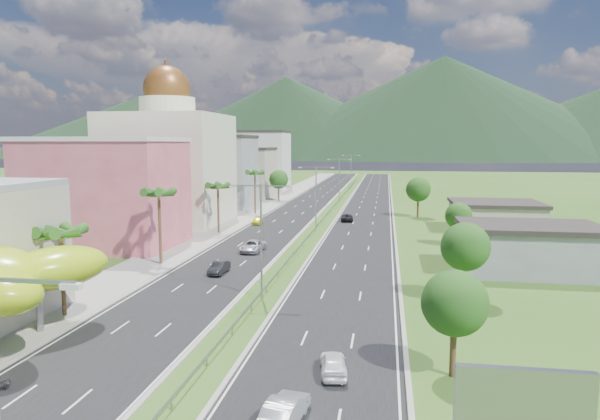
% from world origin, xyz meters
% --- Properties ---
extents(ground, '(500.00, 500.00, 0.00)m').
position_xyz_m(ground, '(0.00, 0.00, 0.00)').
color(ground, '#2D5119').
rests_on(ground, ground).
extents(road_left, '(11.00, 260.00, 0.04)m').
position_xyz_m(road_left, '(-7.50, 90.00, 0.02)').
color(road_left, black).
rests_on(road_left, ground).
extents(road_right, '(11.00, 260.00, 0.04)m').
position_xyz_m(road_right, '(7.50, 90.00, 0.02)').
color(road_right, black).
rests_on(road_right, ground).
extents(sidewalk_left, '(7.00, 260.00, 0.12)m').
position_xyz_m(sidewalk_left, '(-17.00, 90.00, 0.06)').
color(sidewalk_left, gray).
rests_on(sidewalk_left, ground).
extents(median_guardrail, '(0.10, 216.06, 0.76)m').
position_xyz_m(median_guardrail, '(0.00, 71.99, 0.62)').
color(median_guardrail, gray).
rests_on(median_guardrail, ground).
extents(streetlight_median_b, '(6.04, 0.25, 11.00)m').
position_xyz_m(streetlight_median_b, '(0.00, 10.00, 6.75)').
color(streetlight_median_b, gray).
rests_on(streetlight_median_b, ground).
extents(streetlight_median_c, '(6.04, 0.25, 11.00)m').
position_xyz_m(streetlight_median_c, '(0.00, 50.00, 6.75)').
color(streetlight_median_c, gray).
rests_on(streetlight_median_c, ground).
extents(streetlight_median_d, '(6.04, 0.25, 11.00)m').
position_xyz_m(streetlight_median_d, '(0.00, 95.00, 6.75)').
color(streetlight_median_d, gray).
rests_on(streetlight_median_d, ground).
extents(streetlight_median_e, '(6.04, 0.25, 11.00)m').
position_xyz_m(streetlight_median_e, '(0.00, 140.00, 6.75)').
color(streetlight_median_e, gray).
rests_on(streetlight_median_e, ground).
extents(pink_shophouse, '(20.00, 15.00, 15.00)m').
position_xyz_m(pink_shophouse, '(-28.00, 32.00, 7.50)').
color(pink_shophouse, '#C24F60').
rests_on(pink_shophouse, ground).
extents(domed_building, '(20.00, 20.00, 28.70)m').
position_xyz_m(domed_building, '(-28.00, 55.00, 11.35)').
color(domed_building, beige).
rests_on(domed_building, ground).
extents(midrise_grey, '(16.00, 15.00, 16.00)m').
position_xyz_m(midrise_grey, '(-27.00, 80.00, 8.00)').
color(midrise_grey, gray).
rests_on(midrise_grey, ground).
extents(midrise_beige, '(16.00, 15.00, 13.00)m').
position_xyz_m(midrise_beige, '(-27.00, 102.00, 6.50)').
color(midrise_beige, '#A09784').
rests_on(midrise_beige, ground).
extents(midrise_white, '(16.00, 15.00, 18.00)m').
position_xyz_m(midrise_white, '(-27.00, 125.00, 9.00)').
color(midrise_white, silver).
rests_on(midrise_white, ground).
extents(billboard, '(5.20, 0.35, 6.20)m').
position_xyz_m(billboard, '(17.00, -18.00, 4.42)').
color(billboard, gray).
rests_on(billboard, ground).
extents(shed_near, '(15.00, 10.00, 5.00)m').
position_xyz_m(shed_near, '(28.00, 25.00, 2.50)').
color(shed_near, gray).
rests_on(shed_near, ground).
extents(shed_far, '(14.00, 12.00, 4.40)m').
position_xyz_m(shed_far, '(30.00, 55.00, 2.20)').
color(shed_far, '#A09784').
rests_on(shed_far, ground).
extents(palm_tree_b, '(3.60, 3.60, 8.10)m').
position_xyz_m(palm_tree_b, '(-15.50, 2.00, 7.06)').
color(palm_tree_b, '#47301C').
rests_on(palm_tree_b, ground).
extents(palm_tree_c, '(3.60, 3.60, 9.60)m').
position_xyz_m(palm_tree_c, '(-15.50, 22.00, 8.50)').
color(palm_tree_c, '#47301C').
rests_on(palm_tree_c, ground).
extents(palm_tree_d, '(3.60, 3.60, 8.60)m').
position_xyz_m(palm_tree_d, '(-15.50, 45.00, 7.54)').
color(palm_tree_d, '#47301C').
rests_on(palm_tree_d, ground).
extents(palm_tree_e, '(3.60, 3.60, 9.40)m').
position_xyz_m(palm_tree_e, '(-15.50, 70.00, 8.31)').
color(palm_tree_e, '#47301C').
rests_on(palm_tree_e, ground).
extents(leafy_tree_lfar, '(4.90, 4.90, 8.05)m').
position_xyz_m(leafy_tree_lfar, '(-15.50, 95.00, 5.58)').
color(leafy_tree_lfar, '#47301C').
rests_on(leafy_tree_lfar, ground).
extents(leafy_tree_ra, '(4.20, 4.20, 6.90)m').
position_xyz_m(leafy_tree_ra, '(16.00, -5.00, 4.78)').
color(leafy_tree_ra, '#47301C').
rests_on(leafy_tree_ra, ground).
extents(leafy_tree_rb, '(4.55, 4.55, 7.47)m').
position_xyz_m(leafy_tree_rb, '(19.00, 12.00, 5.18)').
color(leafy_tree_rb, '#47301C').
rests_on(leafy_tree_rb, ground).
extents(leafy_tree_rc, '(3.85, 3.85, 6.33)m').
position_xyz_m(leafy_tree_rc, '(22.00, 40.00, 4.37)').
color(leafy_tree_rc, '#47301C').
rests_on(leafy_tree_rc, ground).
extents(leafy_tree_rd, '(4.90, 4.90, 8.05)m').
position_xyz_m(leafy_tree_rd, '(18.00, 70.00, 5.58)').
color(leafy_tree_rd, '#47301C').
rests_on(leafy_tree_rd, ground).
extents(mountain_ridge, '(860.00, 140.00, 90.00)m').
position_xyz_m(mountain_ridge, '(60.00, 450.00, 0.00)').
color(mountain_ridge, black).
rests_on(mountain_ridge, ground).
extents(car_dark_left, '(1.58, 4.18, 1.36)m').
position_xyz_m(car_dark_left, '(-6.96, 18.47, 0.72)').
color(car_dark_left, black).
rests_on(car_dark_left, road_left).
extents(car_silver_mid_left, '(2.85, 5.66, 1.54)m').
position_xyz_m(car_silver_mid_left, '(-6.20, 31.09, 0.81)').
color(car_silver_mid_left, '#A7A9AF').
rests_on(car_silver_mid_left, road_left).
extents(car_yellow_far_left, '(2.19, 4.40, 1.23)m').
position_xyz_m(car_yellow_far_left, '(-11.50, 55.60, 0.65)').
color(car_yellow_far_left, gold).
rests_on(car_yellow_far_left, road_left).
extents(car_white_near_right, '(2.26, 4.31, 1.40)m').
position_xyz_m(car_white_near_right, '(8.48, -5.99, 0.74)').
color(car_white_near_right, white).
rests_on(car_white_near_right, road_right).
extents(car_silver_right, '(2.24, 4.77, 1.51)m').
position_xyz_m(car_silver_right, '(6.53, -12.60, 0.80)').
color(car_silver_right, '#A4A8AC').
rests_on(car_silver_right, road_right).
extents(car_dark_far_right, '(2.69, 5.05, 1.35)m').
position_xyz_m(car_dark_far_right, '(4.39, 62.02, 0.72)').
color(car_dark_far_right, black).
rests_on(car_dark_far_right, road_right).
extents(motorcycle, '(0.56, 1.80, 1.15)m').
position_xyz_m(motorcycle, '(-10.74, -11.84, 0.61)').
color(motorcycle, black).
rests_on(motorcycle, road_left).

